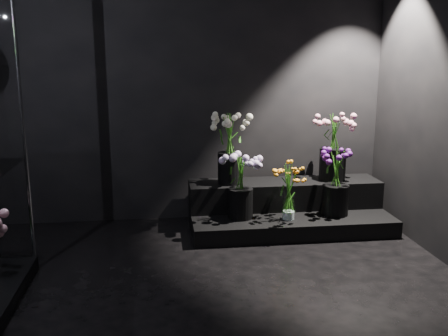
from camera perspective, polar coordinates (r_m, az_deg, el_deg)
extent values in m
plane|color=black|center=(3.56, -1.36, -15.58)|extent=(4.00, 4.00, 0.00)
plane|color=black|center=(5.14, -3.85, 9.42)|extent=(4.00, 0.00, 4.00)
plane|color=black|center=(1.20, 8.49, -0.87)|extent=(4.00, 0.00, 4.00)
cube|color=black|center=(5.06, 7.45, -5.96)|extent=(1.96, 0.87, 0.16)
cube|color=black|center=(5.20, 6.90, -2.93)|extent=(1.96, 0.44, 0.27)
cylinder|color=white|center=(4.80, 7.39, -4.51)|extent=(0.12, 0.12, 0.23)
cylinder|color=black|center=(4.79, 1.90, -4.05)|extent=(0.24, 0.24, 0.29)
cylinder|color=black|center=(5.01, 12.59, -3.57)|extent=(0.26, 0.26, 0.30)
cylinder|color=black|center=(4.99, 0.65, -0.01)|extent=(0.24, 0.24, 0.32)
cylinder|color=black|center=(5.26, 12.29, 0.43)|extent=(0.27, 0.27, 0.33)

